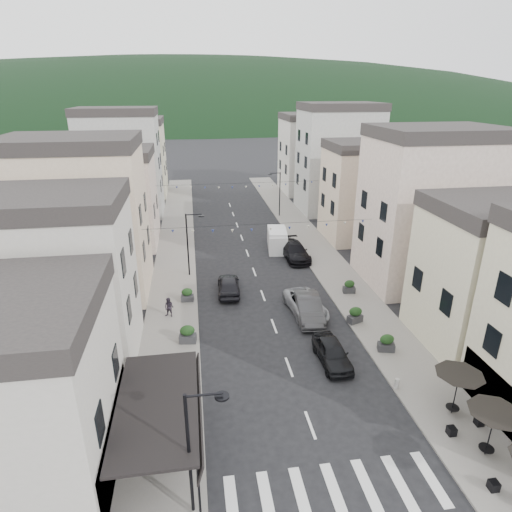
{
  "coord_description": "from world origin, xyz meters",
  "views": [
    {
      "loc": [
        -5.41,
        -10.82,
        16.43
      ],
      "look_at": [
        -0.54,
        21.33,
        3.5
      ],
      "focal_mm": 30.0,
      "sensor_mm": 36.0,
      "label": 1
    }
  ],
  "objects": [
    {
      "name": "parked_car_a",
      "position": [
        2.8,
        11.1,
        0.73
      ],
      "size": [
        1.81,
        4.32,
        1.46
      ],
      "primitive_type": "imported",
      "rotation": [
        0.0,
        0.0,
        0.02
      ],
      "color": "black",
      "rests_on": "ground"
    },
    {
      "name": "planter_la",
      "position": [
        -6.27,
        14.64,
        0.74
      ],
      "size": [
        1.21,
        0.77,
        1.28
      ],
      "rotation": [
        0.0,
        0.0,
        -0.13
      ],
      "color": "#2F2F32",
      "rests_on": "sidewalk_left"
    },
    {
      "name": "streetlamp_left_near",
      "position": [
        -5.82,
        2.0,
        3.7
      ],
      "size": [
        1.7,
        0.56,
        6.0
      ],
      "color": "black",
      "rests_on": "ground"
    },
    {
      "name": "pedestrian_a",
      "position": [
        -8.62,
        8.65,
        0.98
      ],
      "size": [
        0.75,
        0.67,
        1.71
      ],
      "primitive_type": "imported",
      "rotation": [
        0.0,
        0.0,
        0.53
      ],
      "color": "black",
      "rests_on": "sidewalk_left"
    },
    {
      "name": "parked_car_d",
      "position": [
        4.6,
        28.8,
        0.81
      ],
      "size": [
        2.52,
        5.7,
        1.63
      ],
      "primitive_type": "imported",
      "rotation": [
        0.0,
        0.0,
        0.04
      ],
      "color": "black",
      "rests_on": "ground"
    },
    {
      "name": "pedestrian_b",
      "position": [
        -7.63,
        18.37,
        0.9
      ],
      "size": [
        0.94,
        0.86,
        1.56
      ],
      "primitive_type": "imported",
      "rotation": [
        0.0,
        0.0,
        -0.43
      ],
      "color": "#28212C",
      "rests_on": "sidewalk_left"
    },
    {
      "name": "sidewalk_left",
      "position": [
        -7.5,
        32.0,
        0.06
      ],
      "size": [
        4.0,
        76.0,
        0.12
      ],
      "primitive_type": "cube",
      "color": "slate",
      "rests_on": "ground"
    },
    {
      "name": "bunting_near",
      "position": [
        0.0,
        22.0,
        5.65
      ],
      "size": [
        19.0,
        0.28,
        0.62
      ],
      "color": "black",
      "rests_on": "ground"
    },
    {
      "name": "boutique_awning",
      "position": [
        -7.25,
        5.0,
        3.11
      ],
      "size": [
        3.77,
        7.5,
        3.28
      ],
      "color": "black",
      "rests_on": "ground"
    },
    {
      "name": "bollards",
      "position": [
        0.0,
        5.5,
        0.42
      ],
      "size": [
        11.66,
        10.26,
        0.6
      ],
      "color": "gray",
      "rests_on": "ground"
    },
    {
      "name": "parked_car_c",
      "position": [
        2.8,
        17.65,
        0.72
      ],
      "size": [
        2.89,
        5.41,
        1.44
      ],
      "primitive_type": "imported",
      "rotation": [
        0.0,
        0.0,
        0.1
      ],
      "color": "gray",
      "rests_on": "ground"
    },
    {
      "name": "cafe_terrace",
      "position": [
        7.7,
        2.8,
        2.36
      ],
      "size": [
        2.5,
        8.1,
        2.53
      ],
      "color": "black",
      "rests_on": "ground"
    },
    {
      "name": "delivery_van",
      "position": [
        3.35,
        31.8,
        1.13
      ],
      "size": [
        2.52,
        5.0,
        2.3
      ],
      "rotation": [
        0.0,
        0.0,
        -0.13
      ],
      "color": "white",
      "rests_on": "ground"
    },
    {
      "name": "streetlamp_left_far",
      "position": [
        -5.82,
        26.0,
        3.7
      ],
      "size": [
        1.7,
        0.56,
        6.0
      ],
      "color": "black",
      "rests_on": "ground"
    },
    {
      "name": "planter_ra",
      "position": [
        6.71,
        11.66,
        0.7
      ],
      "size": [
        1.19,
        0.85,
        1.2
      ],
      "rotation": [
        0.0,
        0.0,
        -0.26
      ],
      "color": "#2A2A2C",
      "rests_on": "sidewalk_right"
    },
    {
      "name": "buildings_row_right",
      "position": [
        14.5,
        36.59,
        6.32
      ],
      "size": [
        10.2,
        54.16,
        14.5
      ],
      "color": "#BFB697",
      "rests_on": "ground"
    },
    {
      "name": "parked_car_e",
      "position": [
        -2.8,
        21.89,
        0.77
      ],
      "size": [
        2.09,
        4.64,
        1.55
      ],
      "primitive_type": "imported",
      "rotation": [
        0.0,
        0.0,
        3.08
      ],
      "color": "black",
      "rests_on": "ground"
    },
    {
      "name": "hill_backdrop",
      "position": [
        0.0,
        300.0,
        0.0
      ],
      "size": [
        640.0,
        360.0,
        70.0
      ],
      "primitive_type": "ellipsoid",
      "color": "black",
      "rests_on": "ground"
    },
    {
      "name": "bunting_far",
      "position": [
        0.0,
        38.0,
        5.65
      ],
      "size": [
        19.0,
        0.28,
        0.62
      ],
      "color": "black",
      "rests_on": "ground"
    },
    {
      "name": "planter_rb",
      "position": [
        6.0,
        15.49,
        0.72
      ],
      "size": [
        1.24,
        0.96,
        1.23
      ],
      "rotation": [
        0.0,
        0.0,
        0.37
      ],
      "color": "#2E2D30",
      "rests_on": "sidewalk_right"
    },
    {
      "name": "planter_rc",
      "position": [
        7.29,
        20.25,
        0.67
      ],
      "size": [
        1.07,
        0.69,
        1.13
      ],
      "rotation": [
        0.0,
        0.0,
        -0.14
      ],
      "color": "#2C2D2F",
      "rests_on": "sidewalk_right"
    },
    {
      "name": "streetlamp_right_far",
      "position": [
        5.82,
        44.0,
        3.7
      ],
      "size": [
        1.7,
        0.56,
        6.0
      ],
      "color": "black",
      "rests_on": "ground"
    },
    {
      "name": "parked_car_b",
      "position": [
        2.8,
        16.85,
        0.84
      ],
      "size": [
        2.22,
        5.22,
        1.68
      ],
      "primitive_type": "imported",
      "rotation": [
        0.0,
        0.0,
        -0.09
      ],
      "color": "#2F2F31",
      "rests_on": "ground"
    },
    {
      "name": "buildings_row_left",
      "position": [
        -14.5,
        37.75,
        6.12
      ],
      "size": [
        10.2,
        54.16,
        14.0
      ],
      "color": "#B7B1A7",
      "rests_on": "ground"
    },
    {
      "name": "planter_lb",
      "position": [
        -6.29,
        20.76,
        0.67
      ],
      "size": [
        1.05,
        0.64,
        1.13
      ],
      "rotation": [
        0.0,
        0.0,
        -0.09
      ],
      "color": "#323235",
      "rests_on": "sidewalk_left"
    },
    {
      "name": "sidewalk_right",
      "position": [
        7.5,
        32.0,
        0.06
      ],
      "size": [
        4.0,
        76.0,
        0.12
      ],
      "primitive_type": "cube",
      "color": "slate",
      "rests_on": "ground"
    }
  ]
}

